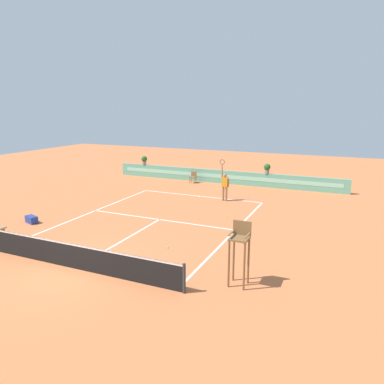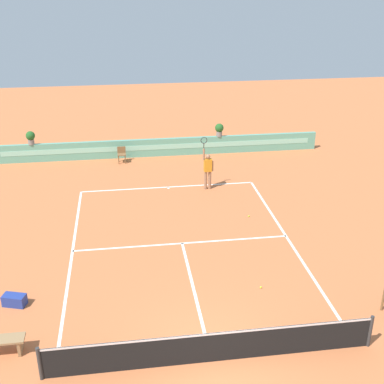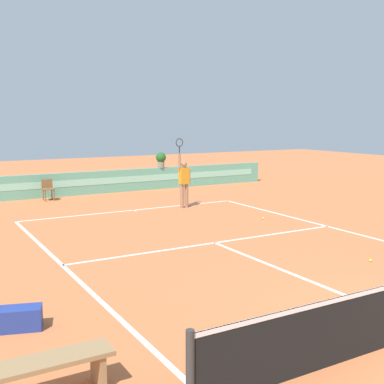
{
  "view_description": "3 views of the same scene",
  "coord_description": "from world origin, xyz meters",
  "px_view_note": "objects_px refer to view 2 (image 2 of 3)",
  "views": [
    {
      "loc": [
        8.86,
        -9.47,
        5.75
      ],
      "look_at": [
        0.74,
        8.92,
        1.0
      ],
      "focal_mm": 34.09,
      "sensor_mm": 36.0,
      "label": 1
    },
    {
      "loc": [
        -2.0,
        -10.27,
        9.58
      ],
      "look_at": [
        0.74,
        8.92,
        1.0
      ],
      "focal_mm": 47.11,
      "sensor_mm": 36.0,
      "label": 2
    },
    {
      "loc": [
        -6.97,
        -4.5,
        3.32
      ],
      "look_at": [
        0.74,
        8.92,
        1.0
      ],
      "focal_mm": 46.36,
      "sensor_mm": 36.0,
      "label": 3
    }
  ],
  "objects_px": {
    "tennis_ball_mid_court": "(249,216)",
    "potted_plant_far_left": "(31,137)",
    "gear_bag": "(14,300)",
    "tennis_ball_near_baseline": "(261,287)",
    "ball_kid_chair": "(122,154)",
    "tennis_player": "(208,168)",
    "potted_plant_right": "(219,129)"
  },
  "relations": [
    {
      "from": "ball_kid_chair",
      "to": "tennis_ball_mid_court",
      "type": "relative_size",
      "value": 12.5
    },
    {
      "from": "ball_kid_chair",
      "to": "potted_plant_far_left",
      "type": "distance_m",
      "value": 4.91
    },
    {
      "from": "tennis_player",
      "to": "tennis_ball_near_baseline",
      "type": "height_order",
      "value": "tennis_player"
    },
    {
      "from": "tennis_player",
      "to": "potted_plant_far_left",
      "type": "xyz_separation_m",
      "value": [
        -8.74,
        4.96,
        0.36
      ]
    },
    {
      "from": "tennis_player",
      "to": "potted_plant_far_left",
      "type": "distance_m",
      "value": 10.05
    },
    {
      "from": "tennis_player",
      "to": "tennis_ball_near_baseline",
      "type": "bearing_deg",
      "value": -87.56
    },
    {
      "from": "gear_bag",
      "to": "tennis_player",
      "type": "xyz_separation_m",
      "value": [
        7.48,
        8.12,
        0.87
      ]
    },
    {
      "from": "gear_bag",
      "to": "tennis_ball_near_baseline",
      "type": "bearing_deg",
      "value": -1.5
    },
    {
      "from": "tennis_ball_near_baseline",
      "to": "potted_plant_far_left",
      "type": "height_order",
      "value": "potted_plant_far_left"
    },
    {
      "from": "gear_bag",
      "to": "ball_kid_chair",
      "type": "bearing_deg",
      "value": 74.16
    },
    {
      "from": "tennis_ball_near_baseline",
      "to": "tennis_player",
      "type": "bearing_deg",
      "value": 92.44
    },
    {
      "from": "gear_bag",
      "to": "tennis_player",
      "type": "bearing_deg",
      "value": 47.35
    },
    {
      "from": "potted_plant_far_left",
      "to": "potted_plant_right",
      "type": "bearing_deg",
      "value": 0.0
    },
    {
      "from": "ball_kid_chair",
      "to": "tennis_player",
      "type": "height_order",
      "value": "tennis_player"
    },
    {
      "from": "gear_bag",
      "to": "potted_plant_far_left",
      "type": "distance_m",
      "value": 13.2
    },
    {
      "from": "gear_bag",
      "to": "potted_plant_far_left",
      "type": "height_order",
      "value": "potted_plant_far_left"
    },
    {
      "from": "gear_bag",
      "to": "potted_plant_right",
      "type": "relative_size",
      "value": 0.97
    },
    {
      "from": "tennis_ball_mid_court",
      "to": "potted_plant_far_left",
      "type": "distance_m",
      "value": 12.95
    },
    {
      "from": "gear_bag",
      "to": "potted_plant_far_left",
      "type": "relative_size",
      "value": 0.97
    },
    {
      "from": "potted_plant_far_left",
      "to": "tennis_player",
      "type": "bearing_deg",
      "value": -29.58
    },
    {
      "from": "ball_kid_chair",
      "to": "gear_bag",
      "type": "distance_m",
      "value": 12.84
    },
    {
      "from": "tennis_ball_mid_court",
      "to": "ball_kid_chair",
      "type": "bearing_deg",
      "value": 125.06
    },
    {
      "from": "tennis_ball_near_baseline",
      "to": "potted_plant_far_left",
      "type": "relative_size",
      "value": 0.09
    },
    {
      "from": "ball_kid_chair",
      "to": "potted_plant_far_left",
      "type": "xyz_separation_m",
      "value": [
        -4.76,
        0.73,
        0.93
      ]
    },
    {
      "from": "tennis_player",
      "to": "tennis_ball_near_baseline",
      "type": "xyz_separation_m",
      "value": [
        0.36,
        -8.33,
        -1.02
      ]
    },
    {
      "from": "tennis_ball_mid_court",
      "to": "potted_plant_far_left",
      "type": "relative_size",
      "value": 0.09
    },
    {
      "from": "tennis_player",
      "to": "tennis_ball_mid_court",
      "type": "distance_m",
      "value": 3.57
    },
    {
      "from": "tennis_player",
      "to": "ball_kid_chair",
      "type": "bearing_deg",
      "value": 133.26
    },
    {
      "from": "tennis_player",
      "to": "potted_plant_right",
      "type": "height_order",
      "value": "tennis_player"
    },
    {
      "from": "ball_kid_chair",
      "to": "potted_plant_far_left",
      "type": "relative_size",
      "value": 1.17
    },
    {
      "from": "tennis_ball_mid_court",
      "to": "potted_plant_right",
      "type": "bearing_deg",
      "value": 88.07
    },
    {
      "from": "tennis_player",
      "to": "gear_bag",
      "type": "bearing_deg",
      "value": -132.65
    }
  ]
}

